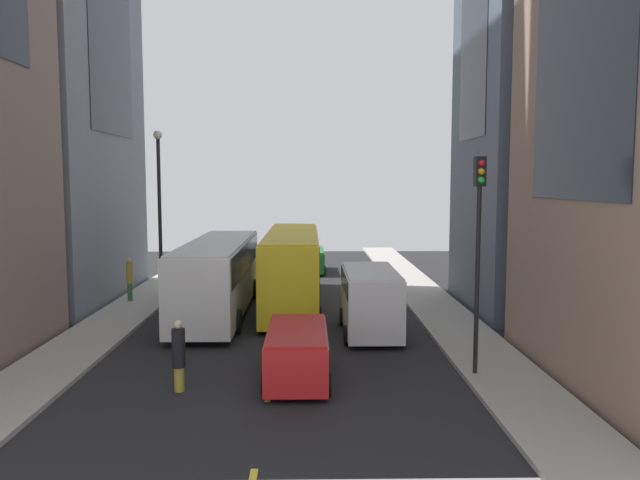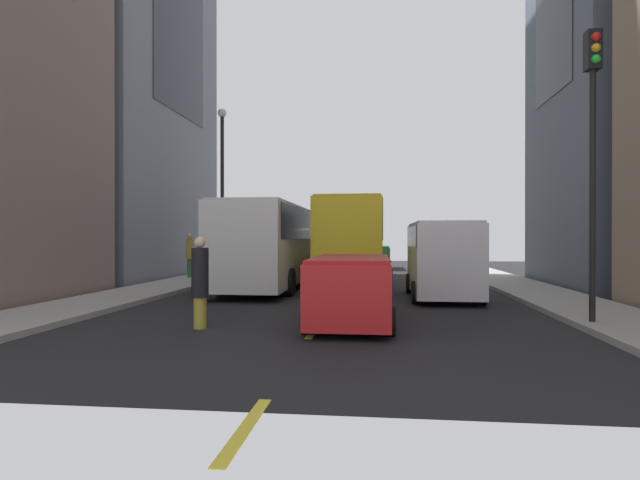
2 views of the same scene
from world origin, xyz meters
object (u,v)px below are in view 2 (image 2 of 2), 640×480
object	(u,v)px
city_bus_white	(275,239)
car_red_2	(352,285)
car_black_0	(339,253)
pedestrian_crossing_near	(190,253)
streetcar_yellow	(355,237)
car_green_1	(375,255)
traffic_light_near_corner	(593,122)
pedestrian_walking_far	(200,280)
delivery_van_white	(442,254)

from	to	relation	value
city_bus_white	car_red_2	size ratio (longest dim) A/B	2.77
car_black_0	pedestrian_crossing_near	size ratio (longest dim) A/B	2.01
city_bus_white	car_red_2	world-z (taller)	city_bus_white
car_black_0	car_red_2	distance (m)	24.04
streetcar_yellow	car_green_1	bearing A→B (deg)	85.66
car_red_2	traffic_light_near_corner	xyz separation A→B (m)	(5.51, 0.16, 3.76)
city_bus_white	car_black_0	distance (m)	14.57
city_bus_white	pedestrian_walking_far	distance (m)	10.47
car_green_1	pedestrian_walking_far	world-z (taller)	pedestrian_walking_far
car_green_1	pedestrian_crossing_near	xyz separation A→B (m)	(-8.87, -10.51, 0.41)
streetcar_yellow	car_green_1	world-z (taller)	streetcar_yellow
traffic_light_near_corner	pedestrian_crossing_near	bearing A→B (deg)	139.76
car_black_0	car_red_2	world-z (taller)	car_black_0
city_bus_white	car_red_2	distance (m)	10.27
delivery_van_white	pedestrian_walking_far	bearing A→B (deg)	-133.05
car_red_2	traffic_light_near_corner	size ratio (longest dim) A/B	0.65
delivery_van_white	car_black_0	bearing A→B (deg)	105.16
delivery_van_white	car_green_1	size ratio (longest dim) A/B	1.13
delivery_van_white	city_bus_white	bearing A→B (deg)	149.84
delivery_van_white	car_red_2	xyz separation A→B (m)	(-2.79, -5.71, -0.56)
pedestrian_crossing_near	traffic_light_near_corner	size ratio (longest dim) A/B	0.32
city_bus_white	pedestrian_crossing_near	bearing A→B (deg)	152.22
pedestrian_walking_far	traffic_light_near_corner	world-z (taller)	traffic_light_near_corner
streetcar_yellow	pedestrian_walking_far	xyz separation A→B (m)	(-2.94, -12.41, -1.03)
delivery_van_white	car_green_1	world-z (taller)	delivery_van_white
streetcar_yellow	pedestrian_crossing_near	xyz separation A→B (m)	(-8.03, 0.51, -0.82)
delivery_van_white	pedestrian_crossing_near	xyz separation A→B (m)	(-11.28, 6.30, -0.20)
streetcar_yellow	pedestrian_walking_far	distance (m)	12.80
car_green_1	streetcar_yellow	bearing A→B (deg)	-94.34
streetcar_yellow	car_green_1	xyz separation A→B (m)	(0.84, 11.02, -1.22)
traffic_light_near_corner	delivery_van_white	bearing A→B (deg)	116.08
city_bus_white	car_green_1	distance (m)	13.69
car_black_0	pedestrian_crossing_near	distance (m)	13.53
car_black_0	traffic_light_near_corner	xyz separation A→B (m)	(7.66, -23.79, 3.74)
car_green_1	pedestrian_crossing_near	world-z (taller)	pedestrian_crossing_near
streetcar_yellow	traffic_light_near_corner	xyz separation A→B (m)	(5.96, -11.34, 2.59)
streetcar_yellow	traffic_light_near_corner	bearing A→B (deg)	-62.26
delivery_van_white	pedestrian_walking_far	distance (m)	9.07
streetcar_yellow	pedestrian_walking_far	size ratio (longest dim) A/B	5.95
delivery_van_white	streetcar_yellow	bearing A→B (deg)	119.29
car_green_1	city_bus_white	bearing A→B (deg)	-107.59
streetcar_yellow	car_red_2	world-z (taller)	streetcar_yellow
pedestrian_crossing_near	delivery_van_white	bearing A→B (deg)	67.49
delivery_van_white	car_green_1	distance (m)	16.99
city_bus_white	pedestrian_walking_far	bearing A→B (deg)	-88.08
car_green_1	pedestrian_walking_far	bearing A→B (deg)	-99.16
car_green_1	traffic_light_near_corner	bearing A→B (deg)	-77.08
pedestrian_crossing_near	traffic_light_near_corner	xyz separation A→B (m)	(14.00, -11.85, 3.40)
city_bus_white	traffic_light_near_corner	size ratio (longest dim) A/B	1.80
car_black_0	traffic_light_near_corner	world-z (taller)	traffic_light_near_corner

